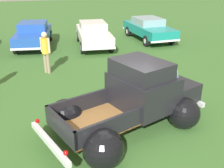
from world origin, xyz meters
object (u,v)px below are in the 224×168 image
Objects in this scene: show_car_2 at (93,33)px; show_car_1 at (34,33)px; vintage_pickup_truck at (135,101)px; spectator_1 at (46,50)px; show_car_3 at (149,28)px.

show_car_1 is at bearing -99.90° from show_car_2.
vintage_pickup_truck reaches higher than show_car_2.
show_car_2 is 2.59× the size of spectator_1.
spectator_1 is (0.38, -4.89, 0.27)m from show_car_1.
spectator_1 reaches higher than show_car_2.
show_car_1 is at bearing -94.78° from show_car_3.
vintage_pickup_truck is 10.36m from show_car_1.
spectator_1 is at bearing -31.67° from show_car_2.
show_car_1 is at bearing -128.65° from spectator_1.
show_car_1 is 4.92m from spectator_1.
show_car_1 is 7.29m from show_car_3.
spectator_1 reaches higher than show_car_3.
show_car_2 is 1.00× the size of show_car_3.
vintage_pickup_truck is 2.73× the size of spectator_1.
show_car_3 is 2.58× the size of spectator_1.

